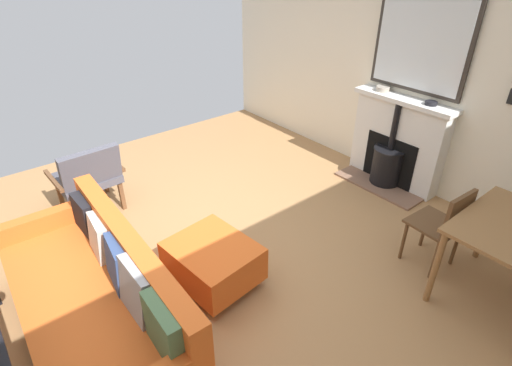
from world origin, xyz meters
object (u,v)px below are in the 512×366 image
(mantel_bowl_far, at_px, (431,103))
(sofa, at_px, (99,297))
(ottoman, at_px, (213,261))
(armchair_accent, at_px, (88,175))
(fireplace, at_px, (395,147))
(dining_chair_near_fireplace, at_px, (445,223))
(mantel_bowl_near, at_px, (383,88))

(mantel_bowl_far, xyz_separation_m, sofa, (3.63, -0.33, -0.76))
(sofa, relative_size, ottoman, 2.70)
(mantel_bowl_far, xyz_separation_m, armchair_accent, (3.11, -1.95, -0.64))
(mantel_bowl_far, bearing_deg, fireplace, -85.55)
(fireplace, height_order, dining_chair_near_fireplace, fireplace)
(sofa, bearing_deg, ottoman, 173.81)
(armchair_accent, height_order, dining_chair_near_fireplace, armchair_accent)
(dining_chair_near_fireplace, bearing_deg, armchair_accent, -53.36)
(mantel_bowl_near, distance_m, mantel_bowl_far, 0.61)
(ottoman, bearing_deg, mantel_bowl_near, -171.80)
(sofa, bearing_deg, mantel_bowl_far, 174.88)
(fireplace, relative_size, sofa, 0.58)
(mantel_bowl_far, bearing_deg, mantel_bowl_near, -90.00)
(fireplace, bearing_deg, armchair_accent, -28.04)
(fireplace, xyz_separation_m, mantel_bowl_far, (-0.02, 0.30, 0.63))
(mantel_bowl_near, xyz_separation_m, mantel_bowl_far, (0.00, 0.61, -0.01))
(mantel_bowl_far, distance_m, ottoman, 2.84)
(ottoman, bearing_deg, fireplace, -178.34)
(ottoman, distance_m, dining_chair_near_fireplace, 2.02)
(fireplace, relative_size, dining_chair_near_fireplace, 1.48)
(armchair_accent, bearing_deg, sofa, 72.51)
(fireplace, height_order, mantel_bowl_far, mantel_bowl_far)
(ottoman, bearing_deg, dining_chair_near_fireplace, 147.00)
(ottoman, height_order, armchair_accent, armchair_accent)
(mantel_bowl_near, xyz_separation_m, armchair_accent, (3.11, -1.33, -0.64))
(fireplace, bearing_deg, sofa, -0.36)
(fireplace, distance_m, mantel_bowl_far, 0.70)
(sofa, distance_m, ottoman, 0.93)
(fireplace, xyz_separation_m, mantel_bowl_near, (-0.02, -0.31, 0.64))
(mantel_bowl_far, distance_m, sofa, 3.72)
(mantel_bowl_far, height_order, armchair_accent, mantel_bowl_far)
(armchair_accent, distance_m, dining_chair_near_fireplace, 3.51)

